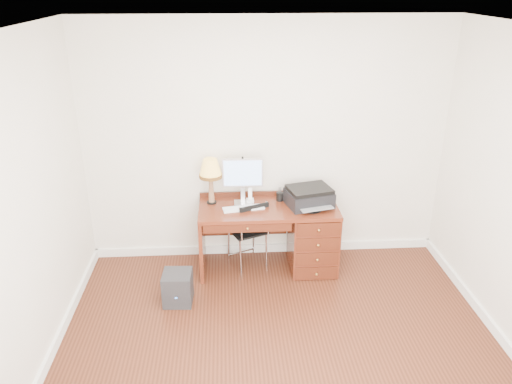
{
  "coord_description": "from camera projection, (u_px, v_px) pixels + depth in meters",
  "views": [
    {
      "loc": [
        -0.44,
        -3.47,
        3.02
      ],
      "look_at": [
        -0.15,
        1.2,
        1.01
      ],
      "focal_mm": 35.0,
      "sensor_mm": 36.0,
      "label": 1
    }
  ],
  "objects": [
    {
      "name": "mouse_pad",
      "position": [
        312.0,
        208.0,
        5.32
      ],
      "size": [
        0.22,
        0.22,
        0.04
      ],
      "color": "black",
      "rests_on": "desk"
    },
    {
      "name": "keyboard",
      "position": [
        244.0,
        208.0,
        5.33
      ],
      "size": [
        0.46,
        0.2,
        0.02
      ],
      "primitive_type": "cube",
      "rotation": [
        0.0,
        0.0,
        0.17
      ],
      "color": "white",
      "rests_on": "desk"
    },
    {
      "name": "chair",
      "position": [
        247.0,
        227.0,
        5.51
      ],
      "size": [
        0.5,
        0.51,
        0.8
      ],
      "rotation": [
        0.0,
        0.0,
        0.41
      ],
      "color": "black",
      "rests_on": "ground"
    },
    {
      "name": "desk",
      "position": [
        297.0,
        233.0,
        5.54
      ],
      "size": [
        1.5,
        0.67,
        0.75
      ],
      "color": "maroon",
      "rests_on": "ground"
    },
    {
      "name": "room_shell",
      "position": [
        274.0,
        303.0,
        4.96
      ],
      "size": [
        4.0,
        4.0,
        4.0
      ],
      "color": "silver",
      "rests_on": "ground"
    },
    {
      "name": "equipment_box",
      "position": [
        178.0,
        288.0,
        5.0
      ],
      "size": [
        0.3,
        0.3,
        0.33
      ],
      "primitive_type": "cube",
      "rotation": [
        0.0,
        0.0,
        -0.05
      ],
      "color": "black",
      "rests_on": "ground"
    },
    {
      "name": "leg_lamp",
      "position": [
        211.0,
        171.0,
        5.33
      ],
      "size": [
        0.25,
        0.25,
        0.51
      ],
      "color": "black",
      "rests_on": "desk"
    },
    {
      "name": "pen_cup",
      "position": [
        280.0,
        196.0,
        5.52
      ],
      "size": [
        0.08,
        0.08,
        0.1
      ],
      "primitive_type": "cylinder",
      "color": "black",
      "rests_on": "desk"
    },
    {
      "name": "monitor",
      "position": [
        243.0,
        175.0,
        5.36
      ],
      "size": [
        0.44,
        0.15,
        0.51
      ],
      "rotation": [
        0.0,
        0.0,
        -0.02
      ],
      "color": "silver",
      "rests_on": "desk"
    },
    {
      "name": "printer",
      "position": [
        309.0,
        197.0,
        5.38
      ],
      "size": [
        0.54,
        0.47,
        0.21
      ],
      "rotation": [
        0.0,
        0.0,
        0.25
      ],
      "color": "black",
      "rests_on": "desk"
    },
    {
      "name": "phone",
      "position": [
        250.0,
        198.0,
        5.47
      ],
      "size": [
        0.08,
        0.08,
        0.17
      ],
      "rotation": [
        0.0,
        0.0,
        0.01
      ],
      "color": "white",
      "rests_on": "desk"
    },
    {
      "name": "ground",
      "position": [
        281.0,
        350.0,
        4.4
      ],
      "size": [
        4.0,
        4.0,
        0.0
      ],
      "primitive_type": "plane",
      "color": "#39180C",
      "rests_on": "ground"
    }
  ]
}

